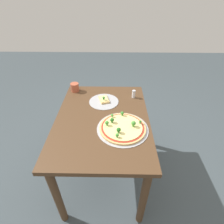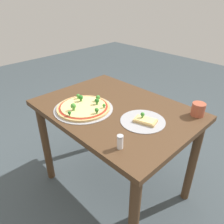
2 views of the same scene
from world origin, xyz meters
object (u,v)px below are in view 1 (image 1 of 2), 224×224
Objects in this scene: pizza_tray_whole at (122,127)px; drinking_cup at (75,87)px; dining_table at (103,128)px; condiment_shaker at (134,94)px; pizza_tray_slice at (103,101)px.

pizza_tray_whole is 0.74m from drinking_cup.
dining_table is 12.62× the size of drinking_cup.
pizza_tray_whole is at bearing -14.81° from condiment_shaker.
condiment_shaker is (-0.46, 0.12, 0.03)m from pizza_tray_whole.
pizza_tray_whole is 5.16× the size of condiment_shaker.
dining_table is 0.28m from pizza_tray_slice.
dining_table is 3.85× the size of pizza_tray_slice.
pizza_tray_whole is (0.14, 0.16, 0.13)m from dining_table.
pizza_tray_slice is at bearing -178.87° from dining_table.
dining_table is 0.56m from drinking_cup.
pizza_tray_whole is 1.44× the size of pizza_tray_slice.
pizza_tray_slice is 0.30m from condiment_shaker.
pizza_tray_slice is (-0.38, -0.17, -0.01)m from pizza_tray_whole.
dining_table is 13.82× the size of condiment_shaker.
dining_table is 2.68× the size of pizza_tray_whole.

